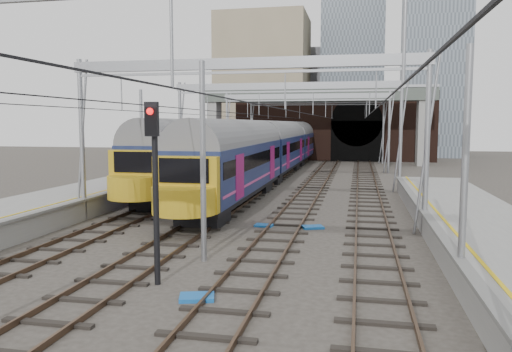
# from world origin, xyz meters

# --- Properties ---
(ground) EXTENTS (160.00, 160.00, 0.00)m
(ground) POSITION_xyz_m (0.00, 0.00, 0.00)
(ground) COLOR #38332D
(ground) RESTS_ON ground
(tracks) EXTENTS (14.40, 80.00, 0.22)m
(tracks) POSITION_xyz_m (0.00, 15.00, 0.02)
(tracks) COLOR #4C3828
(tracks) RESTS_ON ground
(overhead_line) EXTENTS (16.80, 80.00, 8.00)m
(overhead_line) POSITION_xyz_m (0.00, 21.49, 6.57)
(overhead_line) COLOR gray
(overhead_line) RESTS_ON ground
(retaining_wall) EXTENTS (28.00, 2.75, 9.00)m
(retaining_wall) POSITION_xyz_m (1.40, 51.93, 4.33)
(retaining_wall) COLOR black
(retaining_wall) RESTS_ON ground
(overbridge) EXTENTS (28.00, 3.00, 9.25)m
(overbridge) POSITION_xyz_m (0.00, 46.00, 7.27)
(overbridge) COLOR gray
(overbridge) RESTS_ON ground
(city_skyline) EXTENTS (37.50, 27.50, 60.00)m
(city_skyline) POSITION_xyz_m (2.73, 70.48, 17.09)
(city_skyline) COLOR tan
(city_skyline) RESTS_ON ground
(train_main) EXTENTS (3.02, 69.68, 5.12)m
(train_main) POSITION_xyz_m (-2.00, 40.41, 2.62)
(train_main) COLOR black
(train_main) RESTS_ON ground
(train_second) EXTENTS (3.06, 52.96, 5.17)m
(train_second) POSITION_xyz_m (-6.00, 35.71, 2.64)
(train_second) COLOR black
(train_second) RESTS_ON ground
(signal_near_centre) EXTENTS (0.40, 0.49, 5.49)m
(signal_near_centre) POSITION_xyz_m (-0.59, -0.84, 3.40)
(signal_near_centre) COLOR black
(signal_near_centre) RESTS_ON ground
(equip_cover_a) EXTENTS (1.10, 0.91, 0.11)m
(equip_cover_a) POSITION_xyz_m (0.99, -1.78, 0.06)
(equip_cover_a) COLOR #175CAF
(equip_cover_a) RESTS_ON ground
(equip_cover_b) EXTENTS (1.13, 0.97, 0.11)m
(equip_cover_b) POSITION_xyz_m (3.29, 8.32, 0.06)
(equip_cover_b) COLOR #175CAF
(equip_cover_b) RESTS_ON ground
(equip_cover_c) EXTENTS (0.89, 0.67, 0.10)m
(equip_cover_c) POSITION_xyz_m (0.97, 8.29, 0.05)
(equip_cover_c) COLOR #175CAF
(equip_cover_c) RESTS_ON ground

